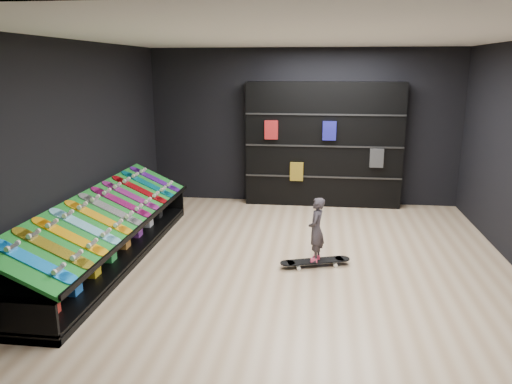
# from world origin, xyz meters

# --- Properties ---
(floor) EXTENTS (6.00, 7.00, 0.01)m
(floor) POSITION_xyz_m (0.00, 0.00, 0.00)
(floor) COLOR tan
(floor) RESTS_ON ground
(ceiling) EXTENTS (6.00, 7.00, 0.01)m
(ceiling) POSITION_xyz_m (0.00, 0.00, 3.00)
(ceiling) COLOR white
(ceiling) RESTS_ON ground
(wall_back) EXTENTS (6.00, 0.02, 3.00)m
(wall_back) POSITION_xyz_m (0.00, 3.50, 1.50)
(wall_back) COLOR black
(wall_back) RESTS_ON ground
(wall_front) EXTENTS (6.00, 0.02, 3.00)m
(wall_front) POSITION_xyz_m (0.00, -3.50, 1.50)
(wall_front) COLOR black
(wall_front) RESTS_ON ground
(wall_left) EXTENTS (0.02, 7.00, 3.00)m
(wall_left) POSITION_xyz_m (-3.00, 0.00, 1.50)
(wall_left) COLOR black
(wall_left) RESTS_ON ground
(display_rack) EXTENTS (0.90, 4.50, 0.50)m
(display_rack) POSITION_xyz_m (-2.55, 0.00, 0.25)
(display_rack) COLOR black
(display_rack) RESTS_ON ground
(turf_ramp) EXTENTS (0.92, 4.50, 0.46)m
(turf_ramp) POSITION_xyz_m (-2.50, 0.00, 0.71)
(turf_ramp) COLOR #106A1C
(turf_ramp) RESTS_ON display_rack
(back_shelving) EXTENTS (2.97, 0.35, 2.37)m
(back_shelving) POSITION_xyz_m (0.41, 3.32, 1.19)
(back_shelving) COLOR black
(back_shelving) RESTS_ON ground
(floor_skateboard) EXTENTS (1.00, 0.53, 0.09)m
(floor_skateboard) POSITION_xyz_m (0.32, 0.12, 0.04)
(floor_skateboard) COLOR black
(floor_skateboard) RESTS_ON ground
(child) EXTENTS (0.17, 0.22, 0.53)m
(child) POSITION_xyz_m (0.32, 0.12, 0.35)
(child) COLOR black
(child) RESTS_ON floor_skateboard
(display_board_0) EXTENTS (0.93, 0.22, 0.50)m
(display_board_0) POSITION_xyz_m (-2.49, -1.90, 0.74)
(display_board_0) COLOR blue
(display_board_0) RESTS_ON turf_ramp
(display_board_1) EXTENTS (0.93, 0.22, 0.50)m
(display_board_1) POSITION_xyz_m (-2.49, -1.52, 0.74)
(display_board_1) COLOR yellow
(display_board_1) RESTS_ON turf_ramp
(display_board_2) EXTENTS (0.93, 0.22, 0.50)m
(display_board_2) POSITION_xyz_m (-2.49, -1.14, 0.74)
(display_board_2) COLOR yellow
(display_board_2) RESTS_ON turf_ramp
(display_board_3) EXTENTS (0.93, 0.22, 0.50)m
(display_board_3) POSITION_xyz_m (-2.49, -0.76, 0.74)
(display_board_3) COLOR #0CB2E5
(display_board_3) RESTS_ON turf_ramp
(display_board_4) EXTENTS (0.93, 0.22, 0.50)m
(display_board_4) POSITION_xyz_m (-2.49, -0.38, 0.74)
(display_board_4) COLOR orange
(display_board_4) RESTS_ON turf_ramp
(display_board_5) EXTENTS (0.93, 0.22, 0.50)m
(display_board_5) POSITION_xyz_m (-2.49, 0.00, 0.74)
(display_board_5) COLOR black
(display_board_5) RESTS_ON turf_ramp
(display_board_6) EXTENTS (0.93, 0.22, 0.50)m
(display_board_6) POSITION_xyz_m (-2.49, 0.38, 0.74)
(display_board_6) COLOR #E5198C
(display_board_6) RESTS_ON turf_ramp
(display_board_7) EXTENTS (0.93, 0.22, 0.50)m
(display_board_7) POSITION_xyz_m (-2.49, 0.76, 0.74)
(display_board_7) COLOR #2626BF
(display_board_7) RESTS_ON turf_ramp
(display_board_8) EXTENTS (0.93, 0.22, 0.50)m
(display_board_8) POSITION_xyz_m (-2.49, 1.14, 0.74)
(display_board_8) COLOR red
(display_board_8) RESTS_ON turf_ramp
(display_board_9) EXTENTS (0.93, 0.22, 0.50)m
(display_board_9) POSITION_xyz_m (-2.49, 1.52, 0.74)
(display_board_9) COLOR #0C8C99
(display_board_9) RESTS_ON turf_ramp
(display_board_10) EXTENTS (0.93, 0.22, 0.50)m
(display_board_10) POSITION_xyz_m (-2.49, 1.90, 0.74)
(display_board_10) COLOR purple
(display_board_10) RESTS_ON turf_ramp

